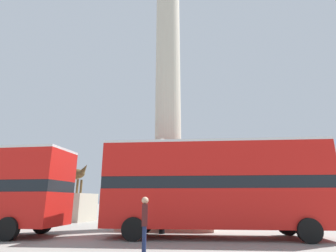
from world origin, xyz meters
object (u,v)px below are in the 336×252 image
object	(u,v)px
equestrian_statue	(70,204)
street_lamp	(162,172)
bus_a	(214,184)
monument_column	(168,122)
pedestrian_near_lamp	(145,221)

from	to	relation	value
equestrian_statue	street_lamp	bearing A→B (deg)	-28.55
bus_a	equestrian_statue	size ratio (longest dim) A/B	1.91
monument_column	pedestrian_near_lamp	distance (m)	10.78
bus_a	street_lamp	bearing A→B (deg)	151.69
equestrian_statue	pedestrian_near_lamp	distance (m)	15.86
monument_column	street_lamp	size ratio (longest dim) A/B	4.28
equestrian_statue	monument_column	bearing A→B (deg)	-13.47
pedestrian_near_lamp	bus_a	bearing A→B (deg)	-42.97
monument_column	equestrian_statue	xyz separation A→B (m)	(-8.81, 4.26, -5.76)
equestrian_statue	pedestrian_near_lamp	bearing A→B (deg)	-43.56
equestrian_statue	bus_a	bearing A→B (deg)	-25.72
monument_column	bus_a	xyz separation A→B (m)	(2.75, -4.79, -4.72)
bus_a	street_lamp	world-z (taller)	street_lamp
monument_column	equestrian_statue	bearing A→B (deg)	154.23
street_lamp	pedestrian_near_lamp	size ratio (longest dim) A/B	2.82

